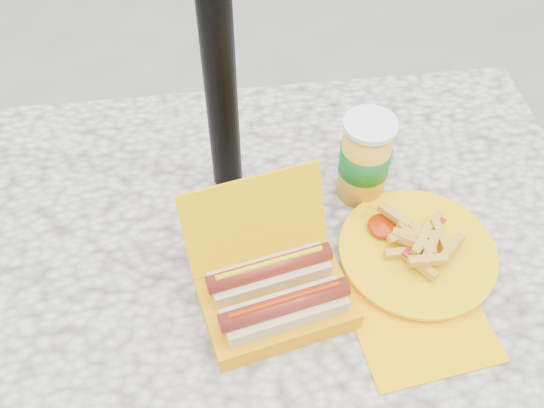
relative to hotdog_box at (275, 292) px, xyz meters
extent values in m
cube|color=beige|center=(-0.05, 0.11, -0.06)|extent=(1.20, 0.80, 0.05)
cylinder|color=black|center=(-0.55, 0.41, -0.44)|extent=(0.07, 0.07, 0.70)
cylinder|color=black|center=(0.45, 0.41, -0.44)|extent=(0.07, 0.07, 0.70)
cube|color=#F4BA00|center=(0.00, -0.01, -0.02)|extent=(0.24, 0.18, 0.04)
cube|color=#F4BA00|center=(-0.02, 0.09, 0.06)|extent=(0.22, 0.10, 0.13)
cube|color=tan|center=(0.01, -0.04, 0.00)|extent=(0.18, 0.08, 0.04)
cylinder|color=maroon|center=(0.01, -0.04, 0.03)|extent=(0.19, 0.06, 0.03)
cylinder|color=#9D1E01|center=(0.01, -0.04, 0.04)|extent=(0.16, 0.04, 0.01)
cube|color=tan|center=(0.00, 0.02, 0.00)|extent=(0.18, 0.08, 0.04)
cylinder|color=maroon|center=(0.00, 0.02, 0.03)|extent=(0.19, 0.06, 0.03)
cylinder|color=#D1AE08|center=(0.00, 0.02, 0.04)|extent=(0.16, 0.04, 0.01)
cube|color=#F5AA00|center=(0.21, -0.05, -0.04)|extent=(0.22, 0.22, 0.00)
cylinder|color=#F4BA00|center=(0.23, 0.06, -0.03)|extent=(0.24, 0.24, 0.01)
cylinder|color=#F4BA00|center=(0.23, 0.06, -0.02)|extent=(0.25, 0.25, 0.01)
cube|color=gold|center=(0.21, 0.08, 0.00)|extent=(0.06, 0.03, 0.02)
cube|color=gold|center=(0.22, 0.06, 0.00)|extent=(0.06, 0.05, 0.02)
cube|color=gold|center=(0.23, 0.06, 0.00)|extent=(0.05, 0.06, 0.01)
cube|color=gold|center=(0.25, 0.05, 0.00)|extent=(0.03, 0.06, 0.01)
cube|color=gold|center=(0.21, 0.11, 0.00)|extent=(0.05, 0.05, 0.01)
cube|color=gold|center=(0.22, 0.07, 0.00)|extent=(0.06, 0.03, 0.01)
cube|color=gold|center=(0.26, 0.10, -0.01)|extent=(0.05, 0.05, 0.02)
cube|color=gold|center=(0.23, 0.06, 0.00)|extent=(0.02, 0.06, 0.01)
cube|color=gold|center=(0.24, 0.04, 0.00)|extent=(0.05, 0.06, 0.01)
cube|color=gold|center=(0.22, 0.07, 0.00)|extent=(0.04, 0.06, 0.01)
cube|color=gold|center=(0.23, 0.02, 0.00)|extent=(0.06, 0.01, 0.01)
cube|color=gold|center=(0.28, 0.04, 0.00)|extent=(0.05, 0.05, 0.02)
cube|color=gold|center=(0.22, 0.03, -0.01)|extent=(0.05, 0.06, 0.01)
cube|color=gold|center=(0.27, 0.07, 0.00)|extent=(0.02, 0.06, 0.01)
cube|color=gold|center=(0.21, 0.05, -0.01)|extent=(0.06, 0.01, 0.01)
ellipsoid|color=#9D1E01|center=(0.19, 0.11, -0.01)|extent=(0.05, 0.05, 0.02)
cube|color=#B60910|center=(0.24, 0.07, -0.01)|extent=(0.09, 0.07, 0.00)
cylinder|color=gold|center=(0.17, 0.21, 0.04)|extent=(0.08, 0.08, 0.15)
cylinder|color=#0F621E|center=(0.17, 0.21, 0.04)|extent=(0.08, 0.08, 0.05)
cylinder|color=white|center=(0.17, 0.21, 0.12)|extent=(0.09, 0.09, 0.01)
camera|label=1|loc=(-0.06, -0.46, 0.75)|focal=40.00mm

